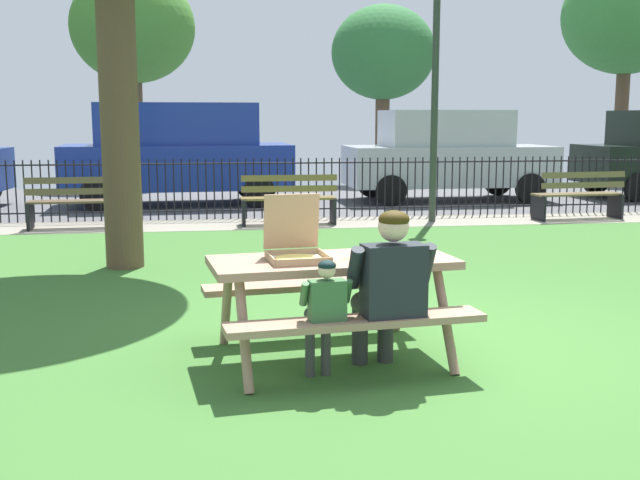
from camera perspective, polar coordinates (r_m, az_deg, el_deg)
The scene contains 18 objects.
ground at distance 8.18m, azimuth 4.67°, elevation -3.77°, with size 28.00×11.84×0.02m, color #3B6D2D.
cobblestone_walkway at distance 13.24m, azimuth -0.18°, elevation 1.25°, with size 28.00×1.40×0.01m, color gray.
street_asphalt at distance 17.09m, azimuth -1.90°, elevation 3.03°, with size 28.00×6.40×0.01m, color #515154.
picnic_table_foreground at distance 5.76m, azimuth 0.91°, elevation -3.05°, with size 1.97×1.70×0.79m.
pizza_box_open at distance 5.65m, azimuth -1.80°, elevation -0.57°, with size 0.47×0.51×0.47m.
pizza_slice_on_table at distance 5.68m, azimuth 2.58°, elevation -1.39°, with size 0.31×0.26×0.02m.
adult_at_table at distance 5.36m, azimuth 5.08°, elevation -3.35°, with size 0.63×0.62×1.19m.
child_at_table at distance 5.23m, azimuth 0.32°, elevation -5.13°, with size 0.36×0.36×0.87m.
iron_fence_streetside at distance 13.87m, azimuth -0.56°, elevation 3.91°, with size 21.01×0.03×1.08m.
park_bench_left at distance 13.13m, azimuth -17.45°, elevation 2.61°, with size 1.62×0.53×0.85m.
park_bench_center at distance 13.00m, azimuth -2.33°, elevation 2.96°, with size 1.60×0.47×0.85m.
park_bench_right at distance 14.43m, azimuth 18.58°, elevation 3.11°, with size 1.63×0.61×0.85m.
lamp_post_walkway at distance 13.46m, azimuth 8.53°, elevation 12.40°, with size 0.28×0.28×4.29m.
parked_car_center at distance 16.20m, azimuth -10.46°, elevation 6.46°, with size 4.70×2.16×2.08m.
parked_car_right at distance 16.94m, azimuth 9.41°, elevation 6.29°, with size 4.44×1.99×1.94m.
far_tree_midleft at distance 21.82m, azimuth -13.67°, elevation 14.98°, with size 3.29×3.29×5.64m.
far_tree_center at distance 22.17m, azimuth 4.70°, elevation 13.56°, with size 2.90×2.90×4.88m.
far_tree_midright at distance 24.83m, azimuth 21.76°, elevation 15.08°, with size 3.70×3.70×6.35m.
Camera 1 is at (-1.73, -5.86, 1.81)m, focal length 43.27 mm.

